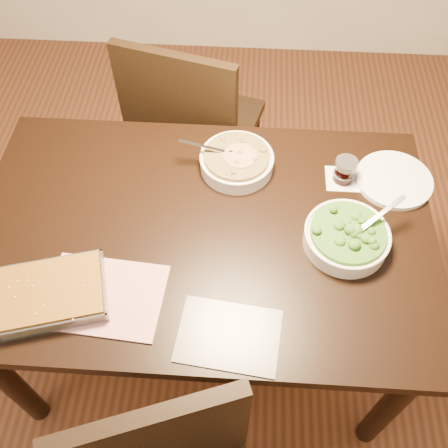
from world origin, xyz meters
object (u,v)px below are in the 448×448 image
dinner_plate (394,180)px  chair_far (192,127)px  wine_tumbler (345,170)px  table (203,246)px  stew_bowl (237,161)px  baking_dish (53,294)px  broccoli_bowl (347,237)px

dinner_plate → chair_far: chair_far is taller
wine_tumbler → chair_far: size_ratio=0.08×
table → stew_bowl: stew_bowl is taller
table → wine_tumbler: 0.51m
baking_dish → wine_tumbler: (0.82, 0.48, 0.02)m
broccoli_bowl → baking_dish: bearing=-163.9°
baking_dish → table: bearing=18.3°
chair_far → dinner_plate: bearing=164.1°
stew_bowl → broccoli_bowl: (0.33, -0.28, 0.00)m
table → chair_far: chair_far is taller
broccoli_bowl → wine_tumbler: (0.01, 0.25, 0.01)m
stew_bowl → wine_tumbler: 0.35m
table → wine_tumbler: wine_tumbler is taller
broccoli_bowl → baking_dish: size_ratio=0.78×
wine_tumbler → chair_far: (-0.55, 0.43, -0.25)m
table → wine_tumbler: bearing=27.2°
table → baking_dish: baking_dish is taller
broccoli_bowl → chair_far: bearing=128.1°
stew_bowl → wine_tumbler: size_ratio=3.31×
dinner_plate → chair_far: size_ratio=0.25×
baking_dish → chair_far: bearing=57.7°
stew_bowl → baking_dish: 0.70m
baking_dish → stew_bowl: bearing=31.5°
table → dinner_plate: dinner_plate is taller
dinner_plate → wine_tumbler: bearing=-179.8°
baking_dish → wine_tumbler: wine_tumbler is taller
table → dinner_plate: 0.65m
chair_far → broccoli_bowl: bearing=143.4°
wine_tumbler → dinner_plate: bearing=0.2°
wine_tumbler → stew_bowl: bearing=175.2°
baking_dish → dinner_plate: bearing=10.4°
dinner_plate → baking_dish: bearing=-153.8°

